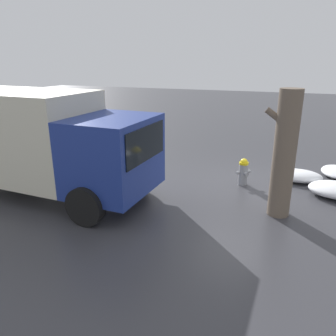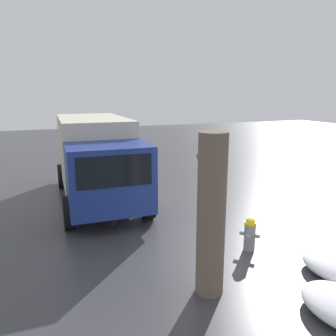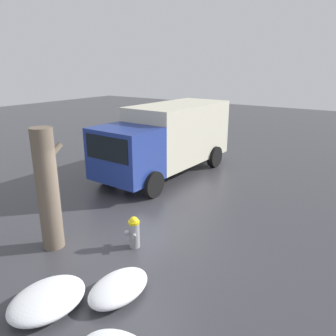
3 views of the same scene
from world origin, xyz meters
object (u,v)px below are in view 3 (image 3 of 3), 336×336
tree_trunk (48,190)px  delivery_truck (168,137)px  pedestrian (127,165)px  fire_hydrant (134,232)px

tree_trunk → delivery_truck: 6.37m
pedestrian → fire_hydrant: bearing=12.6°
tree_trunk → pedestrian: (3.81, 0.92, -0.52)m
tree_trunk → delivery_truck: (6.30, 0.91, 0.03)m
tree_trunk → delivery_truck: bearing=8.2°
delivery_truck → pedestrian: delivery_truck is taller
delivery_truck → tree_trunk: bearing=100.1°
delivery_truck → pedestrian: (-2.49, 0.01, -0.55)m
fire_hydrant → tree_trunk: size_ratio=0.27×
delivery_truck → pedestrian: 2.55m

